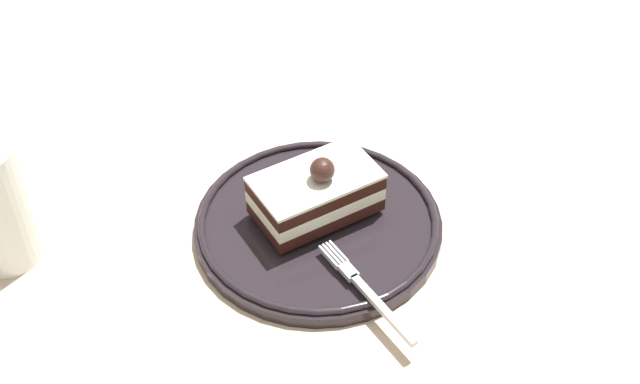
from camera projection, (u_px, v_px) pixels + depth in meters
ground_plane at (322, 227)px, 0.73m from camera, size 2.40×2.40×0.00m
dessert_plate at (320, 225)px, 0.72m from camera, size 0.21×0.21×0.02m
cake_slice at (313, 195)px, 0.70m from camera, size 0.10×0.12×0.06m
fork at (364, 289)px, 0.65m from camera, size 0.11×0.05×0.00m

